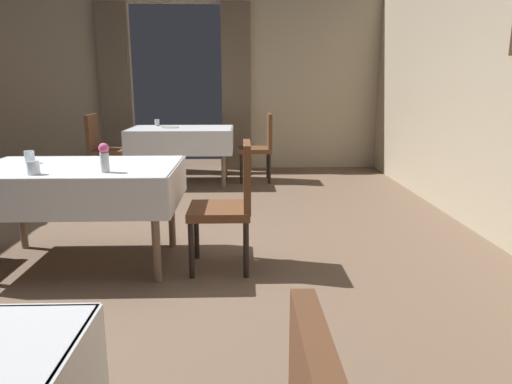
# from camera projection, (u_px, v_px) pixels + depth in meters

# --- Properties ---
(ground) EXTENTS (10.08, 10.08, 0.00)m
(ground) POSITION_uv_depth(u_px,v_px,m) (109.00, 266.00, 3.51)
(ground) COLOR #7A604C
(wall_back) EXTENTS (6.40, 0.27, 3.00)m
(wall_back) POSITION_uv_depth(u_px,v_px,m) (177.00, 71.00, 7.23)
(wall_back) COLOR beige
(wall_back) RESTS_ON ground
(dining_table_mid) EXTENTS (1.46, 0.95, 0.75)m
(dining_table_mid) POSITION_uv_depth(u_px,v_px,m) (78.00, 178.00, 3.42)
(dining_table_mid) COLOR #7A604C
(dining_table_mid) RESTS_ON ground
(dining_table_far) EXTENTS (1.37, 0.92, 0.75)m
(dining_table_far) POSITION_uv_depth(u_px,v_px,m) (182.00, 136.00, 6.29)
(dining_table_far) COLOR #7A604C
(dining_table_far) RESTS_ON ground
(chair_mid_right) EXTENTS (0.44, 0.44, 0.93)m
(chair_mid_right) POSITION_uv_depth(u_px,v_px,m) (231.00, 200.00, 3.37)
(chair_mid_right) COLOR black
(chair_mid_right) RESTS_ON ground
(chair_far_left) EXTENTS (0.44, 0.44, 0.93)m
(chair_far_left) POSITION_uv_depth(u_px,v_px,m) (102.00, 146.00, 6.29)
(chair_far_left) COLOR black
(chair_far_left) RESTS_ON ground
(chair_far_right) EXTENTS (0.44, 0.44, 0.93)m
(chair_far_right) POSITION_uv_depth(u_px,v_px,m) (261.00, 144.00, 6.46)
(chair_far_right) COLOR black
(chair_far_right) RESTS_ON ground
(flower_vase_mid) EXTENTS (0.07, 0.07, 0.20)m
(flower_vase_mid) POSITION_uv_depth(u_px,v_px,m) (104.00, 157.00, 3.13)
(flower_vase_mid) COLOR silver
(flower_vase_mid) RESTS_ON dining_table_mid
(glass_mid_b) EXTENTS (0.07, 0.07, 0.09)m
(glass_mid_b) POSITION_uv_depth(u_px,v_px,m) (30.00, 157.00, 3.50)
(glass_mid_b) COLOR silver
(glass_mid_b) RESTS_ON dining_table_mid
(glass_mid_c) EXTENTS (0.08, 0.08, 0.09)m
(glass_mid_c) POSITION_uv_depth(u_px,v_px,m) (33.00, 168.00, 3.07)
(glass_mid_c) COLOR silver
(glass_mid_c) RESTS_ON dining_table_mid
(glass_far_a) EXTENTS (0.07, 0.07, 0.09)m
(glass_far_a) POSITION_uv_depth(u_px,v_px,m) (157.00, 123.00, 6.54)
(glass_far_a) COLOR silver
(glass_far_a) RESTS_ON dining_table_far
(plate_far_b) EXTENTS (0.23, 0.23, 0.01)m
(plate_far_b) POSITION_uv_depth(u_px,v_px,m) (170.00, 127.00, 6.28)
(plate_far_b) COLOR white
(plate_far_b) RESTS_ON dining_table_far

